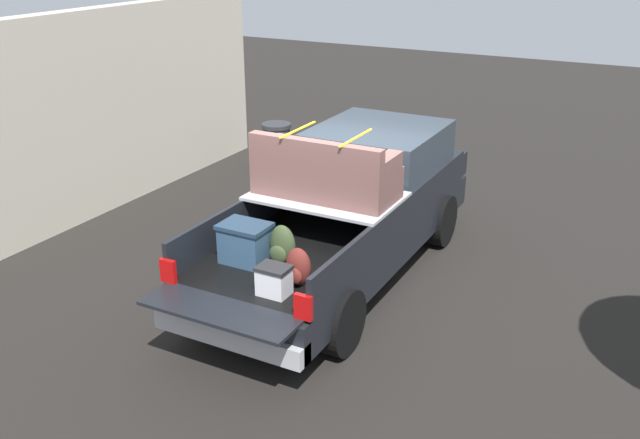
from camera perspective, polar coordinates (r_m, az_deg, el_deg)
name	(u,v)px	position (r m, az deg, el deg)	size (l,w,h in m)	color
ground_plane	(340,276)	(10.19, 1.59, -4.59)	(40.00, 40.00, 0.00)	black
pickup_truck	(352,205)	(10.11, 2.60, 1.18)	(6.05, 2.06, 2.23)	black
building_facade	(106,110)	(12.94, -16.89, 8.46)	(8.09, 0.36, 3.44)	beige
trash_can	(277,147)	(14.57, -3.52, 5.89)	(0.60, 0.60, 0.98)	#2D2D33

